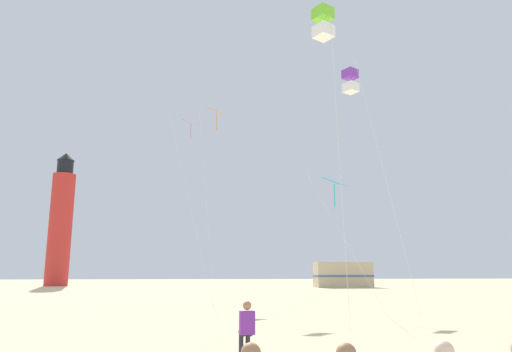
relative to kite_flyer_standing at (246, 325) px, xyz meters
name	(u,v)px	position (x,y,z in m)	size (l,w,h in m)	color
kite_flyer_standing	(246,325)	(0.00, 0.00, 0.00)	(0.36, 0.52, 1.16)	#722D99
kite_box_lime	(323,24)	(3.09, 3.90, 9.96)	(1.02, 1.02, 11.17)	silver
kite_box_violet	(351,81)	(5.89, 9.52, 10.22)	(3.12, 2.91, 11.44)	silver
kite_diamond_orange	(216,119)	(-0.46, 15.00, 9.88)	(1.63, 1.63, 11.20)	silver
kite_diamond_cyan	(335,186)	(4.91, 9.48, 5.06)	(3.24, 2.23, 6.08)	silver
kite_diamond_rainbow	(191,130)	(-2.06, 20.41, 10.82)	(3.01, 2.25, 12.23)	silver
lighthouse_distant	(61,222)	(-18.97, 50.16, 7.22)	(2.80, 2.80, 16.80)	red
rv_van_tan	(343,275)	(14.74, 41.60, 0.78)	(6.52, 2.56, 2.80)	#C6B28C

